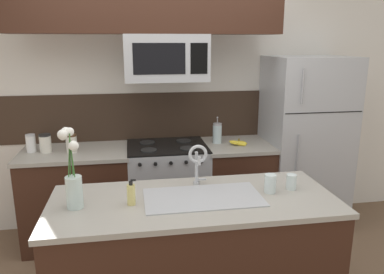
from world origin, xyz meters
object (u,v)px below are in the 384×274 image
at_px(refrigerator, 303,143).
at_px(spare_glass, 291,182).
at_px(storage_jar_medium, 45,143).
at_px(sink_faucet, 198,159).
at_px(stove_range, 168,190).
at_px(flower_vase, 73,179).
at_px(drinking_glass, 270,183).
at_px(storage_jar_tall, 31,143).
at_px(dish_soap_bottle, 131,194).
at_px(banana_bunch, 239,143).
at_px(storage_jar_short, 71,143).
at_px(microwave, 166,58).
at_px(french_press, 217,133).

distance_m(refrigerator, spare_glass, 1.40).
bearing_deg(storage_jar_medium, sink_faucet, -40.78).
height_order(stove_range, flower_vase, flower_vase).
relative_size(refrigerator, drinking_glass, 13.92).
xyz_separation_m(storage_jar_tall, dish_soap_bottle, (0.89, -1.31, -0.01)).
bearing_deg(banana_bunch, drinking_glass, -96.34).
bearing_deg(storage_jar_tall, storage_jar_short, -10.67).
height_order(storage_jar_tall, storage_jar_short, storage_jar_short).
relative_size(stove_range, dish_soap_bottle, 5.64).
height_order(storage_jar_medium, drinking_glass, storage_jar_medium).
distance_m(banana_bunch, dish_soap_bottle, 1.61).
bearing_deg(refrigerator, microwave, -178.34).
bearing_deg(spare_glass, flower_vase, -177.83).
bearing_deg(storage_jar_medium, french_press, 2.05).
distance_m(refrigerator, sink_faucet, 1.70).
distance_m(stove_range, storage_jar_short, 1.03).
relative_size(storage_jar_tall, storage_jar_short, 0.98).
xyz_separation_m(storage_jar_medium, dish_soap_bottle, (0.76, -1.28, -0.02)).
height_order(storage_jar_medium, spare_glass, storage_jar_medium).
distance_m(french_press, spare_glass, 1.28).
xyz_separation_m(refrigerator, dish_soap_bottle, (-1.77, -1.30, 0.10)).
bearing_deg(storage_jar_short, flower_vase, -81.51).
xyz_separation_m(stove_range, dish_soap_bottle, (-0.35, -1.28, 0.52)).
relative_size(storage_jar_tall, sink_faucet, 0.54).
relative_size(storage_jar_tall, spare_glass, 1.58).
bearing_deg(microwave, dish_soap_bottle, -105.68).
relative_size(refrigerator, storage_jar_tall, 10.59).
relative_size(storage_jar_short, dish_soap_bottle, 1.02).
height_order(banana_bunch, sink_faucet, sink_faucet).
distance_m(storage_jar_short, sink_faucet, 1.42).
xyz_separation_m(storage_jar_short, drinking_glass, (1.44, -1.20, -0.02)).
bearing_deg(drinking_glass, storage_jar_tall, 145.06).
distance_m(storage_jar_short, french_press, 1.39).
bearing_deg(spare_glass, stove_range, 121.33).
bearing_deg(refrigerator, storage_jar_short, -178.56).
xyz_separation_m(microwave, drinking_glass, (0.57, -1.21, -0.78)).
xyz_separation_m(dish_soap_bottle, spare_glass, (1.08, 0.07, -0.02)).
bearing_deg(flower_vase, drinking_glass, 1.05).
xyz_separation_m(banana_bunch, dish_soap_bottle, (-1.05, -1.22, 0.05)).
distance_m(banana_bunch, flower_vase, 1.84).
bearing_deg(refrigerator, storage_jar_tall, 179.75).
distance_m(microwave, drinking_glass, 1.55).
height_order(drinking_glass, flower_vase, flower_vase).
height_order(microwave, french_press, microwave).
distance_m(storage_jar_tall, dish_soap_bottle, 1.58).
bearing_deg(refrigerator, dish_soap_bottle, -143.73).
xyz_separation_m(french_press, flower_vase, (-1.20, -1.32, 0.09)).
bearing_deg(spare_glass, sink_faucet, 166.20).
bearing_deg(banana_bunch, flower_vase, -139.34).
distance_m(storage_jar_medium, spare_glass, 2.20).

